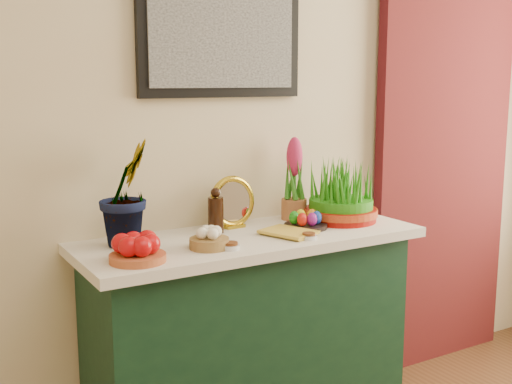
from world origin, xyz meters
TOP-DOWN VIEW (x-y plane):
  - sideboard at (-0.04, 2.00)m, footprint 1.30×0.45m
  - tablecloth at (-0.04, 2.00)m, footprint 1.40×0.55m
  - hyacinth_green at (-0.52, 2.10)m, footprint 0.35×0.34m
  - apple_bowl at (-0.57, 1.86)m, footprint 0.25×0.25m
  - garlic_basket at (-0.28, 1.89)m, footprint 0.17×0.17m
  - vinegar_cruet at (-0.15, 2.10)m, footprint 0.06×0.06m
  - mirror at (-0.04, 2.15)m, footprint 0.22×0.07m
  - book at (0.01, 1.88)m, footprint 0.20×0.24m
  - spice_dish_left at (-0.22, 1.84)m, footprint 0.07×0.07m
  - spice_dish_right at (0.11, 1.82)m, footprint 0.06×0.06m
  - egg_plate at (0.21, 1.97)m, footprint 0.22×0.22m
  - hyacinth_pink at (0.27, 2.15)m, footprint 0.11×0.11m
  - wheatgrass_sabzeh at (0.43, 2.02)m, footprint 0.32×0.32m

SIDE VIEW (x-z plane):
  - sideboard at x=-0.04m, z-range 0.00..0.85m
  - tablecloth at x=-0.04m, z-range 0.85..0.89m
  - spice_dish_right at x=0.11m, z-range 0.89..0.91m
  - spice_dish_left at x=-0.22m, z-range 0.89..0.92m
  - book at x=0.01m, z-range 0.89..0.92m
  - egg_plate at x=0.21m, z-range 0.88..0.96m
  - garlic_basket at x=-0.28m, z-range 0.88..0.97m
  - apple_bowl at x=-0.57m, z-range 0.88..0.98m
  - vinegar_cruet at x=-0.15m, z-range 0.88..1.06m
  - mirror at x=-0.04m, z-range 0.89..1.11m
  - wheatgrass_sabzeh at x=0.43m, z-range 0.87..1.14m
  - hyacinth_pink at x=0.27m, z-range 0.87..1.24m
  - hyacinth_green at x=-0.52m, z-range 0.89..1.42m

